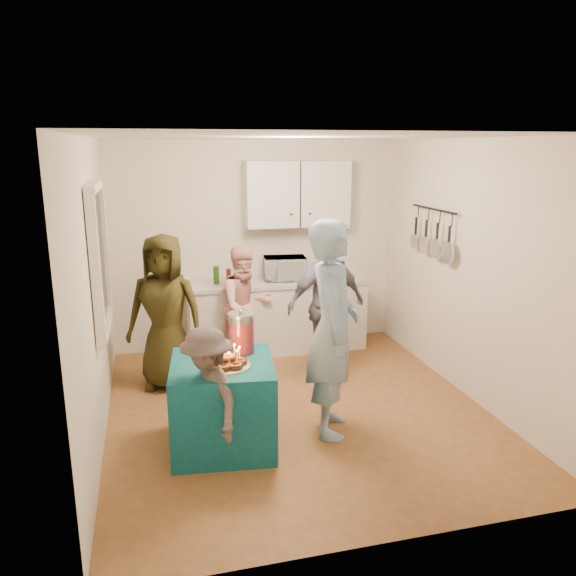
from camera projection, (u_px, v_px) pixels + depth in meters
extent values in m
plane|color=brown|center=(297.00, 409.00, 5.53)|extent=(4.00, 4.00, 0.00)
plane|color=white|center=(298.00, 137.00, 4.89)|extent=(4.00, 4.00, 0.00)
plane|color=silver|center=(256.00, 246.00, 7.09)|extent=(3.60, 3.60, 0.00)
plane|color=silver|center=(94.00, 294.00, 4.78)|extent=(4.00, 4.00, 0.00)
plane|color=silver|center=(470.00, 271.00, 5.64)|extent=(4.00, 4.00, 0.00)
cube|color=black|center=(98.00, 258.00, 5.01)|extent=(0.04, 1.00, 1.20)
cube|color=white|center=(277.00, 317.00, 7.07)|extent=(2.20, 0.58, 0.86)
cube|color=beige|center=(277.00, 282.00, 6.96)|extent=(2.24, 0.62, 0.05)
cube|color=white|center=(297.00, 194.00, 6.91)|extent=(1.30, 0.30, 0.80)
cube|color=black|center=(431.00, 232.00, 6.21)|extent=(0.12, 1.00, 0.60)
imported|color=white|center=(285.00, 268.00, 6.94)|extent=(0.55, 0.41, 0.28)
cube|color=#0E5360|center=(223.00, 404.00, 4.79)|extent=(0.94, 0.94, 0.76)
cylinder|color=red|center=(241.00, 334.00, 4.89)|extent=(0.22, 0.22, 0.34)
imported|color=#8EAFCE|center=(333.00, 329.00, 4.91)|extent=(0.65, 0.81, 1.93)
imported|color=#514817|center=(165.00, 312.00, 5.89)|extent=(0.94, 0.77, 1.66)
imported|color=#F17E80|center=(246.00, 307.00, 6.48)|extent=(0.84, 0.75, 1.44)
imported|color=black|center=(326.00, 305.00, 6.16)|extent=(1.04, 0.63, 1.65)
imported|color=#4B3F3C|center=(208.00, 398.00, 4.44)|extent=(0.68, 0.86, 1.17)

